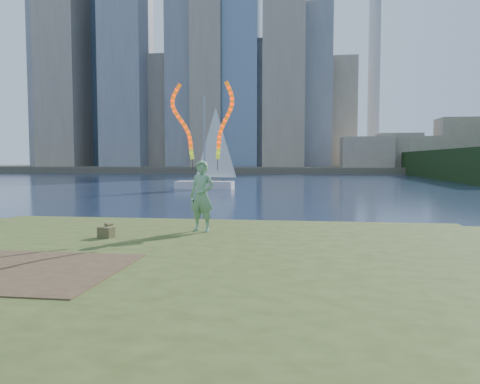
# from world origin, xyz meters

# --- Properties ---
(ground) EXTENTS (320.00, 320.00, 0.00)m
(ground) POSITION_xyz_m (0.00, 0.00, 0.00)
(ground) COLOR #17233B
(ground) RESTS_ON ground
(grassy_knoll) EXTENTS (20.00, 18.00, 0.80)m
(grassy_knoll) POSITION_xyz_m (0.00, -2.30, 0.34)
(grassy_knoll) COLOR #39491A
(grassy_knoll) RESTS_ON ground
(dirt_patch) EXTENTS (3.20, 3.00, 0.02)m
(dirt_patch) POSITION_xyz_m (-2.20, -3.20, 0.81)
(dirt_patch) COLOR #47331E
(dirt_patch) RESTS_ON grassy_knoll
(far_shore) EXTENTS (320.00, 40.00, 1.20)m
(far_shore) POSITION_xyz_m (0.00, 95.00, 0.60)
(far_shore) COLOR #4A4536
(far_shore) RESTS_ON ground
(woman_with_ribbons) EXTENTS (2.08, 0.72, 4.23)m
(woman_with_ribbons) POSITION_xyz_m (-0.16, 1.50, 2.19)
(woman_with_ribbons) COLOR #156D2A
(woman_with_ribbons) RESTS_ON grassy_knoll
(canvas_bag) EXTENTS (0.41, 0.46, 0.34)m
(canvas_bag) POSITION_xyz_m (-2.28, 0.22, 0.94)
(canvas_bag) COLOR brown
(canvas_bag) RESTS_ON grassy_knoll
(sailboat) EXTENTS (5.66, 1.88, 8.55)m
(sailboat) POSITION_xyz_m (-6.40, 31.67, 1.47)
(sailboat) COLOR silver
(sailboat) RESTS_ON ground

